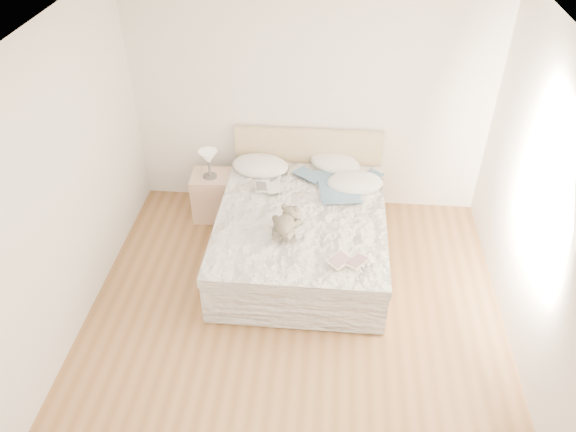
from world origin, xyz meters
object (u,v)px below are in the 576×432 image
object	(u,v)px
photo_book	(268,188)
teddy_bear	(284,231)
bed	(302,232)
nightstand	(213,195)
table_lamp	(208,159)
childrens_book	(348,261)

from	to	relation	value
photo_book	teddy_bear	bearing A→B (deg)	-85.77
photo_book	teddy_bear	world-z (taller)	teddy_bear
bed	teddy_bear	bearing A→B (deg)	-108.51
bed	nightstand	distance (m)	1.25
bed	teddy_bear	world-z (taller)	bed
table_lamp	photo_book	world-z (taller)	table_lamp
bed	childrens_book	size ratio (longest dim) A/B	6.53
photo_book	childrens_book	xyz separation A→B (m)	(0.87, -1.12, 0.00)
table_lamp	teddy_bear	world-z (taller)	table_lamp
nightstand	table_lamp	bearing A→B (deg)	-92.69
photo_book	bed	bearing A→B (deg)	-54.09
childrens_book	teddy_bear	size ratio (longest dim) A/B	0.87
photo_book	table_lamp	bearing A→B (deg)	145.49
table_lamp	teddy_bear	distance (m)	1.40
childrens_book	photo_book	bearing A→B (deg)	167.21
nightstand	childrens_book	size ratio (longest dim) A/B	1.71
nightstand	table_lamp	distance (m)	0.52
table_lamp	bed	bearing A→B (deg)	-28.74
bed	childrens_book	distance (m)	0.98
bed	photo_book	xyz separation A→B (m)	(-0.39, 0.33, 0.32)
teddy_bear	bed	bearing A→B (deg)	79.04
nightstand	childrens_book	xyz separation A→B (m)	(1.56, -1.41, 0.35)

